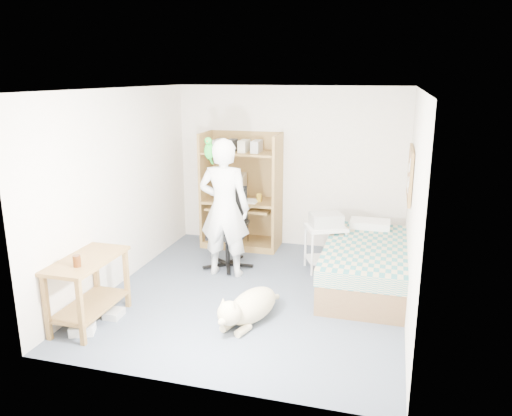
# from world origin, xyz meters

# --- Properties ---
(floor) EXTENTS (4.00, 4.00, 0.00)m
(floor) POSITION_xyz_m (0.00, 0.00, 0.00)
(floor) COLOR #404A57
(floor) RESTS_ON ground
(wall_back) EXTENTS (3.60, 0.02, 2.50)m
(wall_back) POSITION_xyz_m (0.00, 2.00, 1.25)
(wall_back) COLOR silver
(wall_back) RESTS_ON floor
(wall_right) EXTENTS (0.02, 4.00, 2.50)m
(wall_right) POSITION_xyz_m (1.80, 0.00, 1.25)
(wall_right) COLOR silver
(wall_right) RESTS_ON floor
(wall_left) EXTENTS (0.02, 4.00, 2.50)m
(wall_left) POSITION_xyz_m (-1.80, 0.00, 1.25)
(wall_left) COLOR silver
(wall_left) RESTS_ON floor
(ceiling) EXTENTS (3.60, 4.00, 0.02)m
(ceiling) POSITION_xyz_m (0.00, 0.00, 2.50)
(ceiling) COLOR white
(ceiling) RESTS_ON wall_back
(computer_hutch) EXTENTS (1.20, 0.63, 1.80)m
(computer_hutch) POSITION_xyz_m (-0.70, 1.74, 0.82)
(computer_hutch) COLOR olive
(computer_hutch) RESTS_ON floor
(bed) EXTENTS (1.02, 2.02, 0.66)m
(bed) POSITION_xyz_m (1.30, 0.62, 0.29)
(bed) COLOR brown
(bed) RESTS_ON floor
(side_desk) EXTENTS (0.50, 1.00, 0.75)m
(side_desk) POSITION_xyz_m (-1.55, -1.20, 0.49)
(side_desk) COLOR brown
(side_desk) RESTS_ON floor
(corkboard) EXTENTS (0.04, 0.94, 0.66)m
(corkboard) POSITION_xyz_m (1.77, 0.90, 1.45)
(corkboard) COLOR #936842
(corkboard) RESTS_ON wall_right
(office_chair) EXTENTS (0.63, 0.63, 1.13)m
(office_chair) POSITION_xyz_m (-0.62, 0.82, 0.40)
(office_chair) COLOR black
(office_chair) RESTS_ON floor
(person) EXTENTS (0.70, 0.48, 1.87)m
(person) POSITION_xyz_m (-0.57, 0.51, 0.94)
(person) COLOR white
(person) RESTS_ON floor
(parrot) EXTENTS (0.14, 0.24, 0.38)m
(parrot) POSITION_xyz_m (-0.77, 0.53, 1.71)
(parrot) COLOR #148A23
(parrot) RESTS_ON person
(dog) EXTENTS (0.59, 1.10, 0.43)m
(dog) POSITION_xyz_m (0.14, -0.73, 0.19)
(dog) COLOR beige
(dog) RESTS_ON floor
(printer_cart) EXTENTS (0.66, 0.61, 0.64)m
(printer_cart) POSITION_xyz_m (0.72, 1.03, 0.42)
(printer_cart) COLOR white
(printer_cart) RESTS_ON floor
(printer) EXTENTS (0.52, 0.47, 0.18)m
(printer) POSITION_xyz_m (0.72, 1.03, 0.73)
(printer) COLOR #AAABA6
(printer) RESTS_ON printer_cart
(crt_monitor) EXTENTS (0.45, 0.47, 0.38)m
(crt_monitor) POSITION_xyz_m (-0.86, 1.75, 0.96)
(crt_monitor) COLOR beige
(crt_monitor) RESTS_ON computer_hutch
(keyboard) EXTENTS (0.46, 0.19, 0.03)m
(keyboard) POSITION_xyz_m (-0.75, 1.58, 0.67)
(keyboard) COLOR beige
(keyboard) RESTS_ON computer_hutch
(pencil_cup) EXTENTS (0.08, 0.08, 0.12)m
(pencil_cup) POSITION_xyz_m (-0.40, 1.65, 0.82)
(pencil_cup) COLOR gold
(pencil_cup) RESTS_ON computer_hutch
(drink_glass) EXTENTS (0.08, 0.08, 0.12)m
(drink_glass) POSITION_xyz_m (-1.50, -1.43, 0.81)
(drink_glass) COLOR #44200B
(drink_glass) RESTS_ON side_desk
(floor_box_a) EXTENTS (0.31, 0.28, 0.10)m
(floor_box_a) POSITION_xyz_m (-1.50, -1.45, 0.05)
(floor_box_a) COLOR white
(floor_box_a) RESTS_ON floor
(floor_box_b) EXTENTS (0.19, 0.23, 0.08)m
(floor_box_b) POSITION_xyz_m (-1.38, -1.03, 0.04)
(floor_box_b) COLOR #B0B0AB
(floor_box_b) RESTS_ON floor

